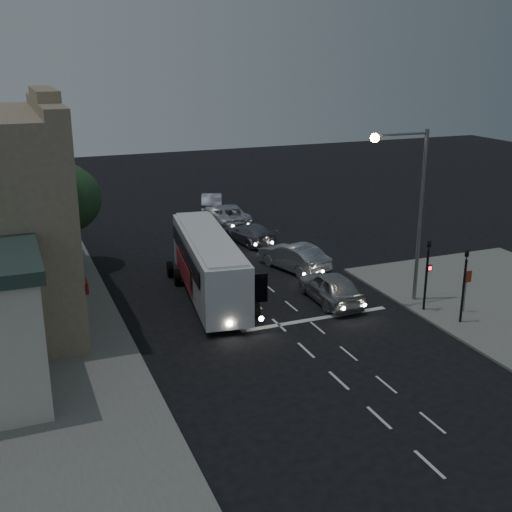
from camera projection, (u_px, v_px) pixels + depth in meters
name	position (u px, v px, depth m)	size (l,w,h in m)	color
ground	(296.00, 341.00, 29.54)	(120.00, 120.00, 0.00)	black
road_markings	(291.00, 312.00, 32.92)	(8.00, 30.55, 0.01)	silver
tour_bus	(208.00, 263.00, 34.60)	(3.77, 11.39, 3.43)	white
car_suv	(331.00, 287.00, 34.00)	(1.98, 4.91, 1.67)	#B2B2B2
car_sedan_a	(294.00, 257.00, 39.07)	(1.76, 5.04, 1.66)	#B3B4B9
car_sedan_b	(250.00, 233.00, 44.62)	(1.94, 4.78, 1.39)	slate
car_sedan_c	(227.00, 215.00, 49.39)	(2.66, 5.77, 1.60)	#B8B8C3
car_extra	(212.00, 202.00, 53.62)	(1.65, 4.73, 1.56)	#9DA3B5
traffic_signal_main	(427.00, 267.00, 32.21)	(0.25, 0.35, 4.10)	black
traffic_signal_side	(465.00, 277.00, 30.71)	(0.18, 0.15, 4.10)	black
regulatory_sign	(467.00, 284.00, 32.17)	(0.45, 0.12, 2.20)	slate
streetlight	(411.00, 197.00, 32.37)	(3.32, 0.44, 9.00)	slate
street_tree	(67.00, 196.00, 38.54)	(4.00, 4.00, 6.20)	black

